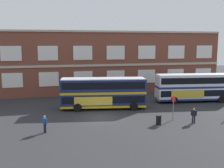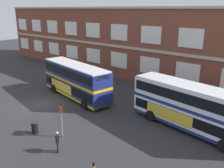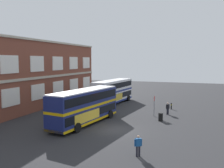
{
  "view_description": "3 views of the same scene",
  "coord_description": "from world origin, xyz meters",
  "px_view_note": "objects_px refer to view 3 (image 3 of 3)",
  "views": [
    {
      "loc": [
        -5.89,
        -30.05,
        8.63
      ],
      "look_at": [
        2.36,
        4.34,
        3.25
      ],
      "focal_mm": 43.64,
      "sensor_mm": 36.0,
      "label": 1
    },
    {
      "loc": [
        22.97,
        -13.6,
        10.35
      ],
      "look_at": [
        6.39,
        5.01,
        2.57
      ],
      "focal_mm": 38.97,
      "sensor_mm": 36.0,
      "label": 2
    },
    {
      "loc": [
        -24.07,
        -8.0,
        7.51
      ],
      "look_at": [
        4.51,
        2.11,
        4.51
      ],
      "focal_mm": 38.45,
      "sensor_mm": 36.0,
      "label": 3
    }
  ],
  "objects_px": {
    "waiting_passenger": "(138,145)",
    "double_decker_middle": "(113,91)",
    "station_litter_bin": "(161,117)",
    "safety_bollard_west": "(171,106)",
    "double_decker_near": "(85,106)",
    "bus_stand_flag": "(154,104)",
    "second_passenger": "(168,108)"
  },
  "relations": [
    {
      "from": "second_passenger",
      "to": "station_litter_bin",
      "type": "bearing_deg",
      "value": 173.77
    },
    {
      "from": "double_decker_near",
      "to": "waiting_passenger",
      "type": "relative_size",
      "value": 6.63
    },
    {
      "from": "double_decker_near",
      "to": "bus_stand_flag",
      "type": "distance_m",
      "value": 9.65
    },
    {
      "from": "station_litter_bin",
      "to": "safety_bollard_west",
      "type": "relative_size",
      "value": 1.08
    },
    {
      "from": "second_passenger",
      "to": "safety_bollard_west",
      "type": "bearing_deg",
      "value": -1.48
    },
    {
      "from": "double_decker_near",
      "to": "station_litter_bin",
      "type": "height_order",
      "value": "double_decker_near"
    },
    {
      "from": "double_decker_near",
      "to": "bus_stand_flag",
      "type": "height_order",
      "value": "double_decker_near"
    },
    {
      "from": "double_decker_middle",
      "to": "waiting_passenger",
      "type": "height_order",
      "value": "double_decker_middle"
    },
    {
      "from": "double_decker_middle",
      "to": "safety_bollard_west",
      "type": "xyz_separation_m",
      "value": [
        -1.72,
        -10.11,
        -1.66
      ]
    },
    {
      "from": "bus_stand_flag",
      "to": "station_litter_bin",
      "type": "relative_size",
      "value": 2.62
    },
    {
      "from": "double_decker_near",
      "to": "double_decker_middle",
      "type": "xyz_separation_m",
      "value": [
        13.84,
        1.32,
        0.0
      ]
    },
    {
      "from": "double_decker_near",
      "to": "bus_stand_flag",
      "type": "xyz_separation_m",
      "value": [
        6.55,
        -7.07,
        -0.51
      ]
    },
    {
      "from": "bus_stand_flag",
      "to": "safety_bollard_west",
      "type": "xyz_separation_m",
      "value": [
        5.56,
        -1.72,
        -1.14
      ]
    },
    {
      "from": "waiting_passenger",
      "to": "double_decker_middle",
      "type": "bearing_deg",
      "value": 24.06
    },
    {
      "from": "bus_stand_flag",
      "to": "station_litter_bin",
      "type": "height_order",
      "value": "bus_stand_flag"
    },
    {
      "from": "safety_bollard_west",
      "to": "double_decker_near",
      "type": "bearing_deg",
      "value": 144.04
    },
    {
      "from": "double_decker_middle",
      "to": "waiting_passenger",
      "type": "xyz_separation_m",
      "value": [
        -21.29,
        -9.5,
        -1.22
      ]
    },
    {
      "from": "double_decker_middle",
      "to": "station_litter_bin",
      "type": "relative_size",
      "value": 10.91
    },
    {
      "from": "second_passenger",
      "to": "safety_bollard_west",
      "type": "height_order",
      "value": "second_passenger"
    },
    {
      "from": "second_passenger",
      "to": "station_litter_bin",
      "type": "height_order",
      "value": "second_passenger"
    },
    {
      "from": "double_decker_middle",
      "to": "safety_bollard_west",
      "type": "relative_size",
      "value": 11.82
    },
    {
      "from": "station_litter_bin",
      "to": "safety_bollard_west",
      "type": "bearing_deg",
      "value": -3.85
    },
    {
      "from": "double_decker_near",
      "to": "double_decker_middle",
      "type": "distance_m",
      "value": 13.9
    },
    {
      "from": "double_decker_near",
      "to": "safety_bollard_west",
      "type": "distance_m",
      "value": 15.06
    },
    {
      "from": "second_passenger",
      "to": "double_decker_near",
      "type": "bearing_deg",
      "value": 133.28
    },
    {
      "from": "double_decker_middle",
      "to": "station_litter_bin",
      "type": "distance_m",
      "value": 13.61
    },
    {
      "from": "double_decker_near",
      "to": "safety_bollard_west",
      "type": "xyz_separation_m",
      "value": [
        12.11,
        -8.79,
        -1.66
      ]
    },
    {
      "from": "second_passenger",
      "to": "bus_stand_flag",
      "type": "bearing_deg",
      "value": 135.18
    },
    {
      "from": "double_decker_middle",
      "to": "bus_stand_flag",
      "type": "relative_size",
      "value": 4.16
    },
    {
      "from": "double_decker_middle",
      "to": "safety_bollard_west",
      "type": "bearing_deg",
      "value": -99.66
    },
    {
      "from": "double_decker_near",
      "to": "bus_stand_flag",
      "type": "relative_size",
      "value": 4.17
    },
    {
      "from": "double_decker_near",
      "to": "double_decker_middle",
      "type": "height_order",
      "value": "same"
    }
  ]
}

